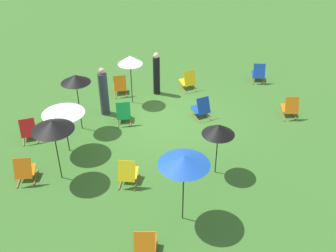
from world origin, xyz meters
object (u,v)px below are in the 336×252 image
deckchair_1 (123,113)px  deckchair_6 (120,86)px  deckchair_3 (188,81)px  deckchair_0 (28,130)px  deckchair_5 (128,173)px  deckchair_8 (201,108)px  deckchair_2 (290,108)px  umbrella_4 (52,125)px  deckchair_7 (25,170)px  person_0 (157,74)px  deckchair_9 (258,74)px  umbrella_1 (75,79)px  umbrella_5 (130,60)px  umbrella_3 (184,160)px  deckchair_4 (145,245)px  umbrella_0 (218,129)px  person_1 (104,93)px  umbrella_2 (63,109)px

deckchair_1 → deckchair_6: (0.00, -2.12, 0.00)m
deckchair_3 → deckchair_0: bearing=9.5°
deckchair_5 → deckchair_8: 4.25m
deckchair_8 → deckchair_2: bearing=154.6°
umbrella_4 → deckchair_7: bearing=-1.4°
deckchair_3 → person_0: size_ratio=0.50×
deckchair_7 → deckchair_9: size_ratio=0.98×
deckchair_0 → umbrella_1: (-1.67, -0.43, 1.51)m
umbrella_5 → deckchair_6: bearing=-59.4°
deckchair_5 → umbrella_3: size_ratio=0.44×
deckchair_0 → deckchair_7: same height
deckchair_4 → umbrella_0: bearing=-121.3°
umbrella_4 → person_1: bearing=-111.5°
deckchair_0 → umbrella_4: bearing=108.5°
umbrella_4 → umbrella_3: bearing=145.9°
deckchair_2 → person_0: 5.14m
person_1 → deckchair_1: bearing=-4.6°
deckchair_9 → umbrella_4: umbrella_4 is taller
deckchair_6 → umbrella_0: size_ratio=0.50×
umbrella_3 → umbrella_4: 3.79m
umbrella_5 → deckchair_1: bearing=73.5°
deckchair_7 → deckchair_8: bearing=-152.3°
deckchair_6 → umbrella_5: umbrella_5 is taller
deckchair_6 → deckchair_2: bearing=152.9°
deckchair_9 → deckchair_7: bearing=43.1°
umbrella_1 → deckchair_2: bearing=176.7°
deckchair_0 → deckchair_5: 4.05m
deckchair_2 → umbrella_4: bearing=23.7°
umbrella_1 → deckchair_5: bearing=113.6°
person_0 → umbrella_0: bearing=138.3°
deckchair_7 → person_0: (-4.39, -4.67, 0.46)m
deckchair_4 → umbrella_5: 7.39m
deckchair_7 → umbrella_3: bearing=155.7°
deckchair_5 → umbrella_0: bearing=-162.3°
person_0 → person_1: person_1 is taller
deckchair_5 → person_1: person_1 is taller
deckchair_9 → umbrella_5: (5.35, 0.93, 1.37)m
deckchair_0 → deckchair_7: (-0.17, 2.11, 0.00)m
deckchair_8 → umbrella_1: size_ratio=0.43×
umbrella_3 → person_0: size_ratio=1.15×
deckchair_0 → deckchair_4: 6.18m
deckchair_0 → deckchair_9: size_ratio=0.98×
umbrella_2 → person_0: 4.75m
deckchair_7 → umbrella_5: size_ratio=0.44×
deckchair_6 → person_0: person_0 is taller
deckchair_6 → deckchair_3: bearing=177.7°
deckchair_1 → umbrella_1: bearing=7.1°
deckchair_7 → umbrella_0: 5.54m
umbrella_4 → umbrella_5: bearing=-120.2°
deckchair_2 → deckchair_6: (5.88, -2.69, 0.00)m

